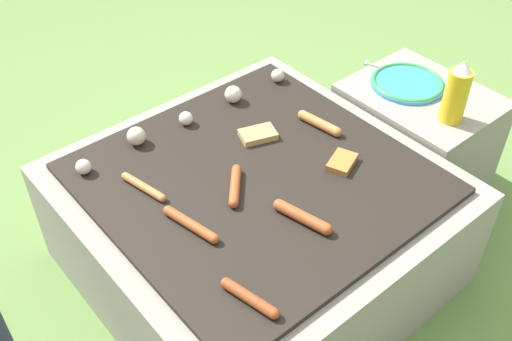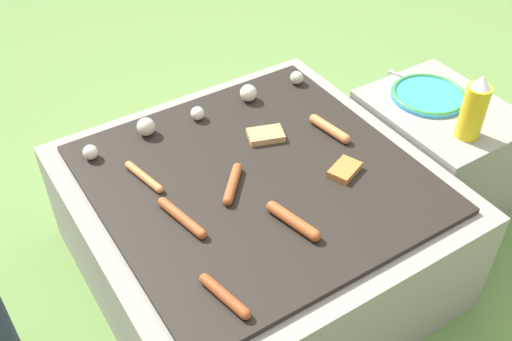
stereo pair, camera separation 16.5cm
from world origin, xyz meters
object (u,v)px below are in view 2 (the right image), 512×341
object	(u,v)px
sausage_front_center	(233,184)
plate_colorful	(429,95)
condiment_bottle	(474,109)
fork_utensil	(410,79)

from	to	relation	value
sausage_front_center	plate_colorful	bearing A→B (deg)	2.23
sausage_front_center	plate_colorful	size ratio (longest dim) A/B	0.52
condiment_bottle	plate_colorful	bearing A→B (deg)	76.25
sausage_front_center	plate_colorful	world-z (taller)	sausage_front_center
sausage_front_center	condiment_bottle	world-z (taller)	condiment_bottle
plate_colorful	fork_utensil	size ratio (longest dim) A/B	1.39
condiment_bottle	sausage_front_center	bearing A→B (deg)	165.82
fork_utensil	plate_colorful	bearing A→B (deg)	-101.46
plate_colorful	fork_utensil	world-z (taller)	plate_colorful
condiment_bottle	fork_utensil	world-z (taller)	condiment_bottle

